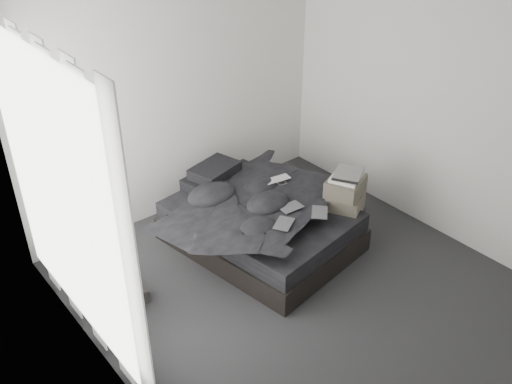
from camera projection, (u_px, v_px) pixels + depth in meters
floor at (311, 297)px, 5.23m from camera, size 3.60×4.20×0.01m
ceiling at (330, 8)px, 3.88m from camera, size 3.60×4.20×0.01m
wall_back at (177, 97)px, 5.95m from camera, size 3.60×0.01×2.60m
wall_left at (115, 262)px, 3.58m from camera, size 0.01×4.20×2.60m
wall_right at (452, 116)px, 5.53m from camera, size 0.01×4.20×2.60m
window_left at (59, 196)px, 4.17m from camera, size 0.02×2.00×2.30m
curtain_left at (67, 202)px, 4.23m from camera, size 0.06×2.12×2.48m
bed at (261, 234)px, 5.87m from camera, size 1.60×1.96×0.24m
mattress at (261, 216)px, 5.76m from camera, size 1.54×1.90×0.19m
duvet at (264, 201)px, 5.63m from camera, size 1.52×1.70×0.21m
pillow_lower at (210, 181)px, 6.05m from camera, size 0.58×0.44×0.12m
pillow_upper at (215, 170)px, 6.02m from camera, size 0.57×0.46×0.11m
laptop at (279, 176)px, 5.83m from camera, size 0.31×0.23×0.02m
comic_a at (284, 218)px, 5.19m from camera, size 0.27×0.24×0.01m
comic_b at (291, 201)px, 5.43m from camera, size 0.23×0.16×0.01m
comic_c at (320, 206)px, 5.35m from camera, size 0.26×0.26×0.01m
side_stand at (114, 280)px, 4.93m from camera, size 0.41×0.41×0.66m
papers at (110, 249)px, 4.75m from camera, size 0.26×0.20×0.01m
floor_books at (139, 294)px, 5.17m from camera, size 0.16×0.21×0.13m
box_lower at (342, 227)px, 5.91m from camera, size 0.55×0.50×0.33m
box_mid at (345, 203)px, 5.76m from camera, size 0.52×0.48×0.25m
box_upper at (346, 186)px, 5.64m from camera, size 0.48×0.44×0.17m
art_book_white at (347, 176)px, 5.59m from camera, size 0.42×0.38×0.03m
art_book_snake at (348, 173)px, 5.58m from camera, size 0.41×0.39×0.03m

